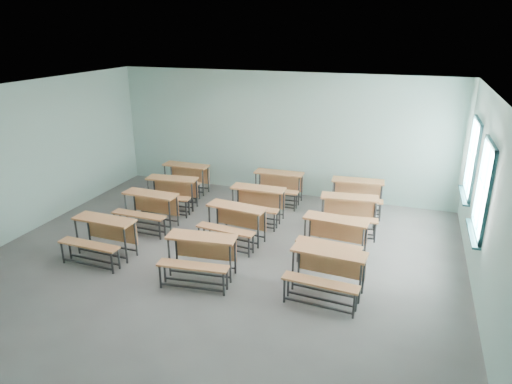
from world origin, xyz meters
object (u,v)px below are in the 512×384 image
Objects in this scene: desk_unit_r1c0 at (148,205)px; desk_unit_r1c1 at (234,219)px; desk_unit_r0c2 at (327,267)px; desk_unit_r2c1 at (257,199)px; desk_unit_r2c2 at (349,209)px; desk_unit_r1c2 at (334,233)px; desk_unit_r0c1 at (200,252)px; desk_unit_r0c0 at (102,233)px; desk_unit_r3c2 at (357,191)px; desk_unit_r3c1 at (278,183)px; desk_unit_r2c0 at (171,189)px; desk_unit_r3c0 at (185,175)px.

desk_unit_r1c1 is (2.09, -0.09, 0.00)m from desk_unit_r1c0.
desk_unit_r0c2 and desk_unit_r2c1 have the same top height.
desk_unit_r1c2 is at bearing -101.00° from desk_unit_r2c2.
desk_unit_r0c1 and desk_unit_r1c2 have the same top height.
desk_unit_r0c0 is 0.98× the size of desk_unit_r0c2.
desk_unit_r0c2 is at bearing -51.31° from desk_unit_r2c1.
desk_unit_r1c2 is at bearing -97.26° from desk_unit_r3c2.
desk_unit_r1c0 and desk_unit_r1c2 have the same top height.
desk_unit_r1c2 is 1.32m from desk_unit_r2c2.
desk_unit_r3c2 is at bearing -0.06° from desk_unit_r3c1.
desk_unit_r2c1 is (2.22, 0.02, 0.00)m from desk_unit_r2c0.
desk_unit_r1c1 is (2.17, 1.45, 0.00)m from desk_unit_r0c0.
desk_unit_r0c0 and desk_unit_r2c0 have the same top height.
desk_unit_r2c1 is (2.23, 2.68, 0.00)m from desk_unit_r0c0.
desk_unit_r0c1 is 1.06× the size of desk_unit_r2c1.
desk_unit_r1c0 is at bearing 88.69° from desk_unit_r0c0.
desk_unit_r1c0 is (0.08, 1.54, 0.00)m from desk_unit_r0c0.
desk_unit_r0c1 is 3.46m from desk_unit_r2c0.
desk_unit_r0c2 and desk_unit_r1c2 have the same top height.
desk_unit_r1c0 is at bearing -93.12° from desk_unit_r2c0.
desk_unit_r0c0 is 4.35m from desk_unit_r0c2.
desk_unit_r1c2 and desk_unit_r2c2 have the same top height.
desk_unit_r1c2 and desk_unit_r3c2 have the same top height.
desk_unit_r2c0 is 1.06× the size of desk_unit_r3c1.
desk_unit_r1c0 and desk_unit_r2c2 have the same top height.
desk_unit_r1c1 is 1.02× the size of desk_unit_r1c2.
desk_unit_r1c2 and desk_unit_r2c0 have the same top height.
desk_unit_r0c0 is 0.97× the size of desk_unit_r1c2.
desk_unit_r1c2 is 2.33m from desk_unit_r2c1.
desk_unit_r2c1 is at bearing -23.74° from desk_unit_r3c0.
desk_unit_r2c1 is (0.06, 1.23, 0.00)m from desk_unit_r1c1.
desk_unit_r2c0 is 2.22m from desk_unit_r2c1.
desk_unit_r0c0 and desk_unit_r1c1 have the same top height.
desk_unit_r3c1 is at bearing 60.96° from desk_unit_r0c0.
desk_unit_r0c2 is at bearing -80.68° from desk_unit_r1c2.
desk_unit_r2c1 is (-1.99, 1.20, 0.00)m from desk_unit_r1c2.
desk_unit_r2c1 is (-2.12, 2.58, 0.00)m from desk_unit_r0c2.
desk_unit_r3c0 is (-0.21, 1.13, 0.00)m from desk_unit_r2c0.
desk_unit_r2c0 is at bearing 168.58° from desk_unit_r1c2.
desk_unit_r0c1 is at bearing -0.56° from desk_unit_r0c0.
desk_unit_r3c2 is (2.17, 2.54, 0.00)m from desk_unit_r1c1.
desk_unit_r2c0 and desk_unit_r3c2 have the same top height.
desk_unit_r0c0 is at bearing -86.29° from desk_unit_r3c0.
desk_unit_r1c2 is 4.37m from desk_unit_r2c0.
desk_unit_r0c1 is at bearing -58.77° from desk_unit_r2c0.
desk_unit_r3c0 is at bearing 141.53° from desk_unit_r1c1.
desk_unit_r2c0 and desk_unit_r3c0 have the same top height.
desk_unit_r2c2 is 1.02× the size of desk_unit_r3c2.
desk_unit_r0c0 and desk_unit_r1c2 have the same top height.
desk_unit_r1c2 is at bearing -31.70° from desk_unit_r2c1.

